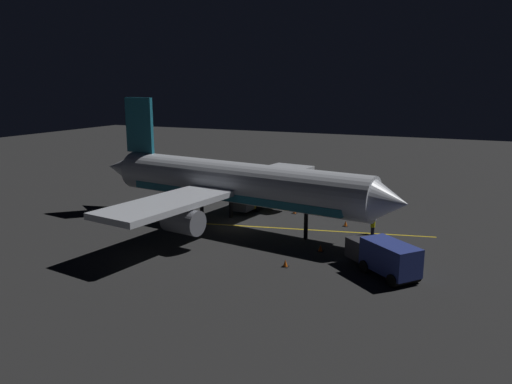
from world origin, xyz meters
TOP-DOWN VIEW (x-y plane):
  - ground_plane at (0.00, 0.00)m, footprint 180.00×180.00m
  - apron_guide_stripe at (-1.15, 4.00)m, footprint 6.35×27.05m
  - airliner at (-0.08, -0.57)m, footprint 28.83×33.31m
  - baggage_truck at (6.49, 14.85)m, footprint 5.40×5.91m
  - catering_truck at (-6.77, -1.40)m, footprint 6.34×2.55m
  - ground_crew_worker at (-2.14, 12.31)m, footprint 0.40×0.40m
  - traffic_cone_near_left at (8.00, 8.01)m, footprint 0.50×0.50m
  - traffic_cone_near_right at (-4.27, 9.36)m, footprint 0.50×0.50m
  - traffic_cone_under_wing at (3.62, 9.33)m, footprint 0.50×0.50m
  - traffic_cone_far at (-6.71, 3.32)m, footprint 0.50×0.50m

SIDE VIEW (x-z plane):
  - ground_plane at x=0.00m, z-range -0.20..0.00m
  - apron_guide_stripe at x=-1.15m, z-range 0.00..0.01m
  - traffic_cone_near_left at x=8.00m, z-range -0.03..0.52m
  - traffic_cone_near_right at x=-4.27m, z-range -0.03..0.52m
  - traffic_cone_under_wing at x=3.62m, z-range -0.03..0.52m
  - traffic_cone_far at x=-6.71m, z-range -0.03..0.52m
  - ground_crew_worker at x=-2.14m, z-range 0.02..1.76m
  - catering_truck at x=-6.77m, z-range 0.05..2.41m
  - baggage_truck at x=6.49m, z-range 0.03..2.50m
  - airliner at x=-0.08m, z-range -1.86..9.95m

